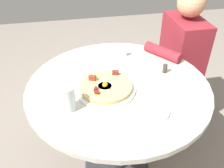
% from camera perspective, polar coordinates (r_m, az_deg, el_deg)
% --- Properties ---
extents(ground_plane, '(6.00, 6.00, 0.00)m').
position_cam_1_polar(ground_plane, '(1.91, 1.10, -18.49)').
color(ground_plane, gray).
extents(dining_table, '(1.03, 1.03, 0.75)m').
position_cam_1_polar(dining_table, '(1.48, 1.35, -5.57)').
color(dining_table, beige).
rests_on(dining_table, ground_plane).
extents(person_seated, '(0.48, 0.47, 1.14)m').
position_cam_1_polar(person_seated, '(2.00, 15.25, 3.05)').
color(person_seated, '#2D2D33').
rests_on(person_seated, ground_plane).
extents(pizza_plate, '(0.32, 0.32, 0.01)m').
position_cam_1_polar(pizza_plate, '(1.32, -1.51, -1.20)').
color(pizza_plate, white).
rests_on(pizza_plate, dining_table).
extents(breakfast_pizza, '(0.29, 0.29, 0.05)m').
position_cam_1_polar(breakfast_pizza, '(1.31, -1.56, -0.54)').
color(breakfast_pizza, tan).
rests_on(breakfast_pizza, pizza_plate).
extents(bread_plate, '(0.16, 0.16, 0.01)m').
position_cam_1_polar(bread_plate, '(1.21, 9.73, -6.15)').
color(bread_plate, white).
rests_on(bread_plate, dining_table).
extents(napkin, '(0.20, 0.21, 0.00)m').
position_cam_1_polar(napkin, '(1.56, 0.24, 5.01)').
color(napkin, white).
rests_on(napkin, dining_table).
extents(fork, '(0.08, 0.17, 0.00)m').
position_cam_1_polar(fork, '(1.55, 0.62, 4.87)').
color(fork, silver).
rests_on(fork, napkin).
extents(knife, '(0.08, 0.17, 0.00)m').
position_cam_1_polar(knife, '(1.57, -0.13, 5.43)').
color(knife, silver).
rests_on(knife, napkin).
extents(water_glass, '(0.07, 0.07, 0.13)m').
position_cam_1_polar(water_glass, '(1.18, -10.23, -3.41)').
color(water_glass, silver).
rests_on(water_glass, dining_table).
extents(salt_shaker, '(0.03, 0.03, 0.05)m').
position_cam_1_polar(salt_shaker, '(1.64, 3.07, 7.47)').
color(salt_shaker, white).
rests_on(salt_shaker, dining_table).
extents(pepper_shaker, '(0.03, 0.03, 0.05)m').
position_cam_1_polar(pepper_shaker, '(1.49, 12.29, 3.56)').
color(pepper_shaker, '#3F3833').
rests_on(pepper_shaker, dining_table).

